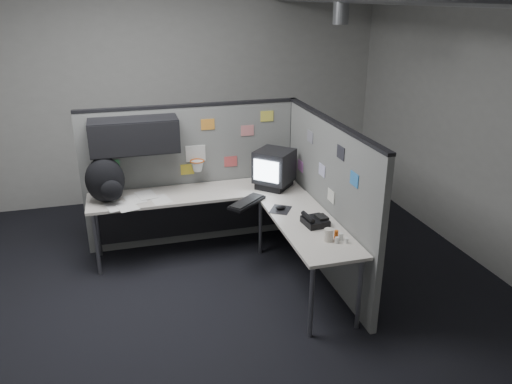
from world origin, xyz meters
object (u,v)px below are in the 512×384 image
object	(u,v)px
keyboard	(247,202)
phone	(315,221)
backpack	(106,181)
desk	(224,209)
monitor	(274,168)

from	to	relation	value
keyboard	phone	world-z (taller)	phone
backpack	phone	bearing A→B (deg)	-31.98
keyboard	backpack	xyz separation A→B (m)	(-1.37, 0.43, 0.21)
desk	keyboard	world-z (taller)	keyboard
phone	backpack	bearing A→B (deg)	154.22
monitor	backpack	xyz separation A→B (m)	(-1.78, 0.05, 0.01)
desk	monitor	xyz separation A→B (m)	(0.61, 0.20, 0.34)
desk	phone	bearing A→B (deg)	-50.84
keyboard	backpack	size ratio (longest dim) A/B	0.96
desk	monitor	size ratio (longest dim) A/B	4.40
monitor	backpack	world-z (taller)	backpack
desk	phone	distance (m)	1.09
phone	backpack	world-z (taller)	backpack
desk	keyboard	bearing A→B (deg)	-43.83
backpack	monitor	bearing A→B (deg)	-3.24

